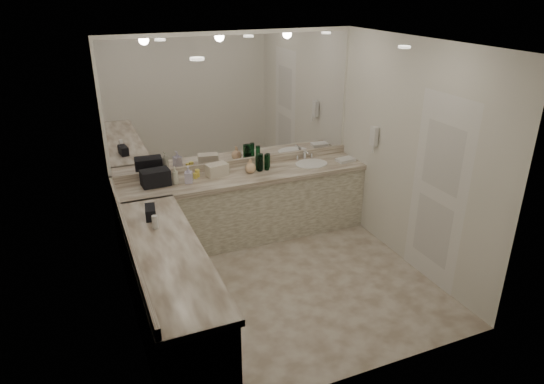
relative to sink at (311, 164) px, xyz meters
name	(u,v)px	position (x,y,z in m)	size (l,w,h in m)	color
floor	(282,284)	(-0.95, -1.20, -0.90)	(3.20, 3.20, 0.00)	beige
ceiling	(285,44)	(-0.95, -1.20, 1.71)	(3.20, 3.20, 0.00)	white
wall_back	(235,137)	(-0.95, 0.30, 0.41)	(3.20, 0.02, 2.60)	silver
wall_left	(121,202)	(-2.55, -1.20, 0.41)	(0.02, 3.00, 2.60)	silver
wall_right	(412,157)	(0.65, -1.20, 0.41)	(0.02, 3.00, 2.60)	silver
vanity_back_base	(245,208)	(-0.95, 0.00, -0.48)	(3.20, 0.60, 0.84)	silver
vanity_back_top	(244,176)	(-0.95, -0.01, -0.03)	(3.20, 0.64, 0.06)	beige
vanity_left_base	(169,294)	(-2.25, -1.50, -0.48)	(0.60, 2.40, 0.84)	silver
vanity_left_top	(166,252)	(-2.24, -1.50, -0.03)	(0.64, 2.42, 0.06)	beige
backsplash_back	(237,163)	(-0.95, 0.28, 0.05)	(3.20, 0.04, 0.10)	beige
backsplash_left	(128,236)	(-2.53, -1.20, 0.05)	(0.04, 3.00, 0.10)	beige
mirror_back	(235,100)	(-0.95, 0.29, 0.88)	(3.12, 0.01, 1.55)	white
mirror_left	(116,152)	(-2.54, -1.20, 0.88)	(0.01, 2.92, 1.55)	white
sink	(311,164)	(0.00, 0.00, 0.00)	(0.44, 0.44, 0.03)	white
faucet	(305,154)	(0.00, 0.21, 0.07)	(0.24, 0.16, 0.14)	silver
wall_phone	(374,136)	(0.61, -0.50, 0.46)	(0.06, 0.10, 0.24)	white
door	(438,193)	(0.64, -1.70, 0.16)	(0.02, 0.82, 2.10)	white
black_toiletry_bag	(155,178)	(-2.04, 0.05, 0.10)	(0.33, 0.21, 0.19)	black
black_bag_spill	(150,212)	(-2.25, -0.79, 0.07)	(0.10, 0.22, 0.12)	black
cream_cosmetic_case	(217,170)	(-1.28, 0.09, 0.08)	(0.26, 0.16, 0.15)	beige
hand_towel	(345,160)	(0.47, -0.08, 0.02)	(0.24, 0.16, 0.04)	white
lotion_left	(155,222)	(-2.25, -1.05, 0.07)	(0.06, 0.06, 0.14)	white
soap_bottle_a	(175,175)	(-1.82, 0.01, 0.11)	(0.08, 0.08, 0.22)	beige
soap_bottle_b	(189,175)	(-1.66, -0.01, 0.11)	(0.09, 0.09, 0.21)	silver
soap_bottle_c	(250,166)	(-0.86, 0.02, 0.10)	(0.14, 0.14, 0.18)	#E7BB8B
green_bottle_0	(258,163)	(-0.73, 0.09, 0.10)	(0.07, 0.07, 0.18)	#0D421E
green_bottle_1	(260,162)	(-0.70, 0.07, 0.11)	(0.07, 0.07, 0.21)	#0D421E
green_bottle_2	(260,164)	(-0.73, 0.03, 0.10)	(0.07, 0.07, 0.20)	#0D421E
green_bottle_3	(267,162)	(-0.63, 0.02, 0.11)	(0.06, 0.06, 0.21)	#0D421E
green_bottle_4	(268,161)	(-0.58, 0.11, 0.10)	(0.06, 0.06, 0.18)	#0D421E
amenity_bottle_0	(249,167)	(-0.86, 0.07, 0.07)	(0.04, 0.04, 0.12)	#E0B28C
amenity_bottle_1	(197,173)	(-1.51, 0.14, 0.05)	(0.06, 0.06, 0.09)	#F2D84C
amenity_bottle_2	(195,176)	(-1.55, 0.10, 0.04)	(0.05, 0.05, 0.07)	#F2D84C
amenity_bottle_3	(154,180)	(-2.05, 0.13, 0.05)	(0.05, 0.05, 0.09)	silver
amenity_bottle_4	(260,166)	(-0.70, 0.07, 0.05)	(0.04, 0.04, 0.09)	#3F3F4C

